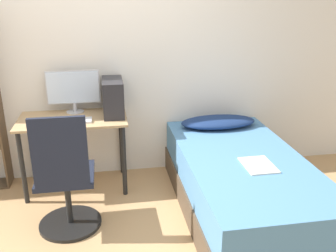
# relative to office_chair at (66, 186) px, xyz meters

# --- Properties ---
(wall_back) EXTENTS (8.00, 0.05, 2.50)m
(wall_back) POSITION_rel_office_chair_xyz_m (0.30, 1.05, 0.84)
(wall_back) COLOR silver
(wall_back) RESTS_ON ground_plane
(desk) EXTENTS (1.02, 0.58, 0.74)m
(desk) POSITION_rel_office_chair_xyz_m (0.03, 0.74, 0.21)
(desk) COLOR tan
(desk) RESTS_ON ground_plane
(office_chair) EXTENTS (0.52, 0.52, 1.04)m
(office_chair) POSITION_rel_office_chair_xyz_m (0.00, 0.00, 0.00)
(office_chair) COLOR black
(office_chair) RESTS_ON ground_plane
(bed) EXTENTS (1.03, 2.02, 0.55)m
(bed) POSITION_rel_office_chair_xyz_m (1.50, 0.02, -0.14)
(bed) COLOR #4C3D2D
(bed) RESTS_ON ground_plane
(pillow) EXTENTS (0.79, 0.36, 0.11)m
(pillow) POSITION_rel_office_chair_xyz_m (1.50, 0.77, 0.19)
(pillow) COLOR navy
(pillow) RESTS_ON bed
(magazine) EXTENTS (0.24, 0.32, 0.01)m
(magazine) POSITION_rel_office_chair_xyz_m (1.55, -0.18, 0.15)
(magazine) COLOR silver
(magazine) RESTS_ON bed
(monitor) EXTENTS (0.52, 0.17, 0.42)m
(monitor) POSITION_rel_office_chair_xyz_m (0.05, 0.93, 0.57)
(monitor) COLOR #B7B7BC
(monitor) RESTS_ON desk
(keyboard) EXTENTS (0.39, 0.15, 0.02)m
(keyboard) POSITION_rel_office_chair_xyz_m (0.02, 0.62, 0.34)
(keyboard) COLOR silver
(keyboard) RESTS_ON desk
(pc_tower) EXTENTS (0.20, 0.43, 0.35)m
(pc_tower) POSITION_rel_office_chair_xyz_m (0.43, 0.80, 0.50)
(pc_tower) COLOR #232328
(pc_tower) RESTS_ON desk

